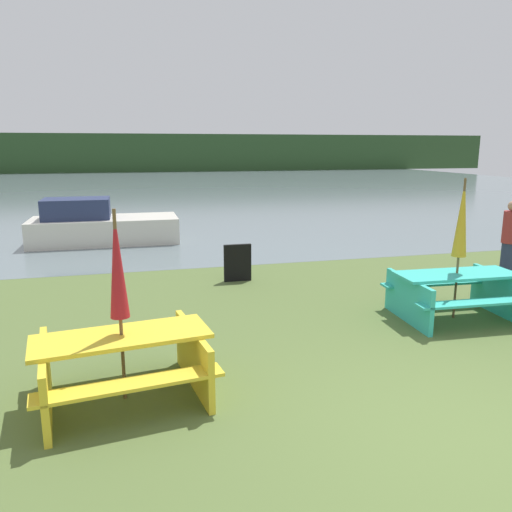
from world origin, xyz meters
The scene contains 10 objects.
ground_plane centered at (0.00, 0.00, 0.00)m, with size 60.00×60.00×0.00m, color #516633.
water centered at (0.00, 32.31, 0.00)m, with size 60.00×50.00×0.00m.
far_treeline centered at (0.00, 52.31, 2.00)m, with size 80.00×1.60×4.00m.
picnic_table_yellow centered at (-3.11, 1.64, 0.44)m, with size 1.99×1.61×0.73m.
picnic_table_teal centered at (1.93, 3.03, 0.45)m, with size 1.94×1.46×0.73m.
umbrella_crimson centered at (-3.11, 1.64, 1.46)m, with size 0.20×0.20×2.05m.
umbrella_gold centered at (1.93, 3.03, 1.57)m, with size 0.22×0.22×2.19m.
boat centered at (-3.79, 11.00, 0.48)m, with size 4.00×1.69×1.26m.
person centered at (4.43, 4.83, 0.81)m, with size 0.32×0.32×1.61m.
signboard centered at (-0.91, 6.05, 0.38)m, with size 0.55×0.08×0.75m.
Camera 1 is at (-2.96, -3.47, 2.65)m, focal length 35.00 mm.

